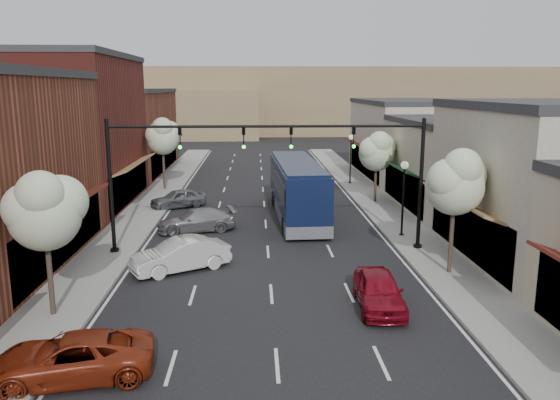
{
  "coord_description": "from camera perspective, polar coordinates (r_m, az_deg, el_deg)",
  "views": [
    {
      "loc": [
        -0.62,
        -19.66,
        8.54
      ],
      "look_at": [
        0.77,
        10.88,
        2.2
      ],
      "focal_mm": 35.0,
      "sensor_mm": 36.0,
      "label": 1
    }
  ],
  "objects": [
    {
      "name": "ground",
      "position": [
        21.44,
        -0.75,
        -11.75
      ],
      "size": [
        160.0,
        160.0,
        0.0
      ],
      "primitive_type": "plane",
      "color": "black",
      "rests_on": "ground"
    },
    {
      "name": "sidewalk_left",
      "position": [
        39.86,
        -13.8,
        -0.89
      ],
      "size": [
        2.8,
        73.0,
        0.15
      ],
      "primitive_type": "cube",
      "color": "gray",
      "rests_on": "ground"
    },
    {
      "name": "sidewalk_right",
      "position": [
        40.12,
        10.45,
        -0.66
      ],
      "size": [
        2.8,
        73.0,
        0.15
      ],
      "primitive_type": "cube",
      "color": "gray",
      "rests_on": "ground"
    },
    {
      "name": "curb_left",
      "position": [
        39.61,
        -11.81,
        -0.88
      ],
      "size": [
        0.25,
        73.0,
        0.17
      ],
      "primitive_type": "cube",
      "color": "gray",
      "rests_on": "ground"
    },
    {
      "name": "curb_right",
      "position": [
        39.82,
        8.49,
        -0.69
      ],
      "size": [
        0.25,
        73.0,
        0.17
      ],
      "primitive_type": "cube",
      "color": "gray",
      "rests_on": "ground"
    },
    {
      "name": "bldg_left_midfar",
      "position": [
        42.05,
        -21.64,
        6.62
      ],
      "size": [
        10.14,
        14.1,
        10.9
      ],
      "color": "maroon",
      "rests_on": "ground"
    },
    {
      "name": "bldg_left_far",
      "position": [
        57.47,
        -16.4,
        6.87
      ],
      "size": [
        10.14,
        18.1,
        8.4
      ],
      "color": "brown",
      "rests_on": "ground"
    },
    {
      "name": "bldg_right_midnear",
      "position": [
        29.76,
        26.25,
        1.54
      ],
      "size": [
        9.14,
        12.1,
        7.9
      ],
      "color": "#BCB4A1",
      "rests_on": "ground"
    },
    {
      "name": "bldg_right_midfar",
      "position": [
        40.65,
        18.09,
        3.54
      ],
      "size": [
        9.14,
        12.1,
        6.4
      ],
      "color": "#BAAC94",
      "rests_on": "ground"
    },
    {
      "name": "bldg_right_far",
      "position": [
        53.83,
        12.93,
        6.22
      ],
      "size": [
        9.14,
        16.1,
        7.4
      ],
      "color": "#BCB4A1",
      "rests_on": "ground"
    },
    {
      "name": "hill_far",
      "position": [
        109.69,
        -2.31,
        10.38
      ],
      "size": [
        120.0,
        30.0,
        12.0
      ],
      "primitive_type": "cube",
      "color": "#7A6647",
      "rests_on": "ground"
    },
    {
      "name": "hill_near",
      "position": [
        100.76,
        -16.79,
        8.64
      ],
      "size": [
        50.0,
        20.0,
        8.0
      ],
      "primitive_type": "cube",
      "color": "#7A6647",
      "rests_on": "ground"
    },
    {
      "name": "signal_mast_right",
      "position": [
        28.62,
        10.04,
        3.67
      ],
      "size": [
        8.22,
        0.46,
        7.0
      ],
      "color": "black",
      "rests_on": "ground"
    },
    {
      "name": "signal_mast_left",
      "position": [
        28.38,
        -12.75,
        3.49
      ],
      "size": [
        8.22,
        0.46,
        7.0
      ],
      "color": "black",
      "rests_on": "ground"
    },
    {
      "name": "tree_right_near",
      "position": [
        25.58,
        17.96,
        1.94
      ],
      "size": [
        2.85,
        2.65,
        5.95
      ],
      "color": "#47382B",
      "rests_on": "ground"
    },
    {
      "name": "tree_right_far",
      "position": [
        40.86,
        10.13,
        5.14
      ],
      "size": [
        2.85,
        2.65,
        5.43
      ],
      "color": "#47382B",
      "rests_on": "ground"
    },
    {
      "name": "tree_left_near",
      "position": [
        21.48,
        -23.36,
        -0.86
      ],
      "size": [
        2.85,
        2.65,
        5.69
      ],
      "color": "#47382B",
      "rests_on": "ground"
    },
    {
      "name": "tree_left_far",
      "position": [
        46.41,
        -12.14,
        6.59
      ],
      "size": [
        2.85,
        2.65,
        6.13
      ],
      "color": "#47382B",
      "rests_on": "ground"
    },
    {
      "name": "lamp_post_near",
      "position": [
        31.8,
        12.8,
        1.4
      ],
      "size": [
        0.44,
        0.44,
        4.44
      ],
      "color": "black",
      "rests_on": "ground"
    },
    {
      "name": "lamp_post_far",
      "position": [
        48.71,
        7.4,
        5.1
      ],
      "size": [
        0.44,
        0.44,
        4.44
      ],
      "color": "black",
      "rests_on": "ground"
    },
    {
      "name": "coach_bus",
      "position": [
        36.1,
        1.79,
        1.21
      ],
      "size": [
        3.19,
        12.43,
        3.77
      ],
      "rotation": [
        0.0,
        0.0,
        0.04
      ],
      "color": "#0D1736",
      "rests_on": "ground"
    },
    {
      "name": "red_hatchback",
      "position": [
        22.03,
        10.28,
        -9.26
      ],
      "size": [
        1.92,
        4.33,
        1.45
      ],
      "primitive_type": "imported",
      "rotation": [
        0.0,
        0.0,
        -0.05
      ],
      "color": "maroon",
      "rests_on": "ground"
    },
    {
      "name": "parked_car_a",
      "position": [
        17.93,
        -21.03,
        -15.14
      ],
      "size": [
        5.15,
        3.0,
        1.35
      ],
      "primitive_type": "imported",
      "rotation": [
        0.0,
        0.0,
        -1.41
      ],
      "color": "maroon",
      "rests_on": "ground"
    },
    {
      "name": "parked_car_b",
      "position": [
        26.29,
        -10.36,
        -5.68
      ],
      "size": [
        4.85,
        3.69,
        1.53
      ],
      "primitive_type": "imported",
      "rotation": [
        0.0,
        0.0,
        -1.06
      ],
      "color": "silver",
      "rests_on": "ground"
    },
    {
      "name": "parked_car_c",
      "position": [
        33.21,
        -8.72,
        -2.11
      ],
      "size": [
        4.99,
        2.97,
        1.35
      ],
      "primitive_type": "imported",
      "rotation": [
        0.0,
        0.0,
        -1.33
      ],
      "color": "gray",
      "rests_on": "ground"
    },
    {
      "name": "parked_car_d",
      "position": [
        39.9,
        -10.59,
        0.15
      ],
      "size": [
        4.26,
        3.36,
        1.36
      ],
      "primitive_type": "imported",
      "rotation": [
        0.0,
        0.0,
        -1.06
      ],
      "color": "slate",
      "rests_on": "ground"
    }
  ]
}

